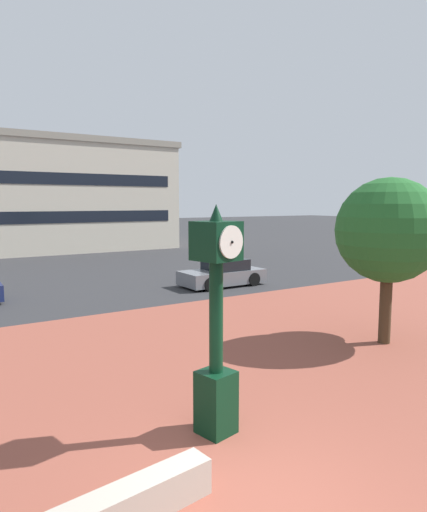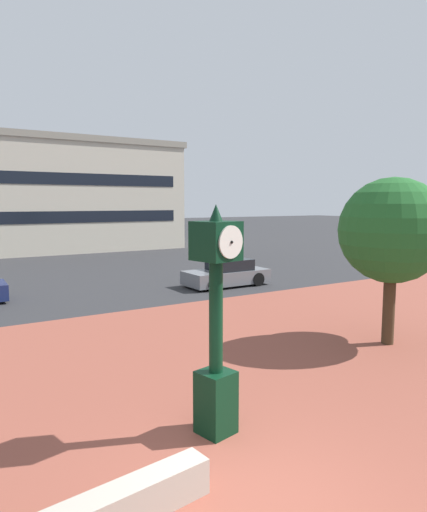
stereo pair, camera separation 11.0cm
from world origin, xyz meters
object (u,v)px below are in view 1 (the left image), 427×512
Objects in this scene: civic_building at (32,196)px; car_street_near at (223,274)px; plaza_tree at (389,233)px; street_clock at (216,326)px.

car_street_near is at bearing -80.80° from civic_building.
plaza_tree is 10.24m from car_street_near.
plaza_tree is 1.16× the size of car_street_near.
street_clock is 14.16m from car_street_near.
street_clock is 0.98× the size of car_street_near.
street_clock is 0.85× the size of plaza_tree.
plaza_tree reaches higher than street_clock.
street_clock is at bearing -165.53° from plaza_tree.
civic_building is at bearing 70.82° from street_clock.
car_street_near is (7.94, 11.65, -1.32)m from street_clock.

